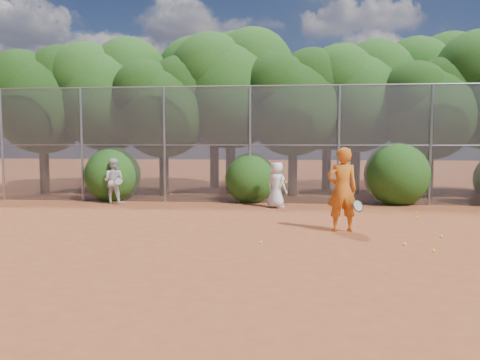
# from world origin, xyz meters

# --- Properties ---
(ground) EXTENTS (80.00, 80.00, 0.00)m
(ground) POSITION_xyz_m (0.00, 0.00, 0.00)
(ground) COLOR brown
(ground) RESTS_ON ground
(fence_back) EXTENTS (20.05, 0.09, 4.03)m
(fence_back) POSITION_xyz_m (-0.12, 6.00, 2.05)
(fence_back) COLOR gray
(fence_back) RESTS_ON ground
(tree_0) EXTENTS (4.38, 3.81, 6.00)m
(tree_0) POSITION_xyz_m (-9.44, 8.04, 3.93)
(tree_0) COLOR black
(tree_0) RESTS_ON ground
(tree_1) EXTENTS (4.64, 4.03, 6.35)m
(tree_1) POSITION_xyz_m (-6.94, 8.54, 4.16)
(tree_1) COLOR black
(tree_1) RESTS_ON ground
(tree_2) EXTENTS (3.99, 3.47, 5.47)m
(tree_2) POSITION_xyz_m (-4.45, 7.83, 3.58)
(tree_2) COLOR black
(tree_2) RESTS_ON ground
(tree_3) EXTENTS (4.89, 4.26, 6.70)m
(tree_3) POSITION_xyz_m (-1.94, 8.84, 4.40)
(tree_3) COLOR black
(tree_3) RESTS_ON ground
(tree_4) EXTENTS (4.19, 3.64, 5.73)m
(tree_4) POSITION_xyz_m (0.55, 8.24, 3.76)
(tree_4) COLOR black
(tree_4) RESTS_ON ground
(tree_5) EXTENTS (4.51, 3.92, 6.17)m
(tree_5) POSITION_xyz_m (3.06, 9.04, 4.05)
(tree_5) COLOR black
(tree_5) RESTS_ON ground
(tree_6) EXTENTS (3.86, 3.36, 5.29)m
(tree_6) POSITION_xyz_m (5.55, 8.03, 3.47)
(tree_6) COLOR black
(tree_6) RESTS_ON ground
(tree_9) EXTENTS (4.83, 4.20, 6.62)m
(tree_9) POSITION_xyz_m (-7.94, 10.84, 4.34)
(tree_9) COLOR black
(tree_9) RESTS_ON ground
(tree_10) EXTENTS (5.15, 4.48, 7.06)m
(tree_10) POSITION_xyz_m (-2.93, 11.05, 4.63)
(tree_10) COLOR black
(tree_10) RESTS_ON ground
(tree_11) EXTENTS (4.64, 4.03, 6.35)m
(tree_11) POSITION_xyz_m (2.06, 10.64, 4.16)
(tree_11) COLOR black
(tree_11) RESTS_ON ground
(tree_12) EXTENTS (5.02, 4.37, 6.88)m
(tree_12) POSITION_xyz_m (6.56, 11.24, 4.51)
(tree_12) COLOR black
(tree_12) RESTS_ON ground
(bush_0) EXTENTS (2.00, 2.00, 2.00)m
(bush_0) POSITION_xyz_m (-6.00, 6.30, 1.00)
(bush_0) COLOR #1A4411
(bush_0) RESTS_ON ground
(bush_1) EXTENTS (1.80, 1.80, 1.80)m
(bush_1) POSITION_xyz_m (-1.00, 6.30, 0.90)
(bush_1) COLOR #1A4411
(bush_1) RESTS_ON ground
(bush_2) EXTENTS (2.20, 2.20, 2.20)m
(bush_2) POSITION_xyz_m (4.00, 6.30, 1.10)
(bush_2) COLOR #1A4411
(bush_2) RESTS_ON ground
(player_yellow) EXTENTS (0.91, 0.64, 2.01)m
(player_yellow) POSITION_xyz_m (1.57, 1.21, 1.00)
(player_yellow) COLOR #C66217
(player_yellow) RESTS_ON ground
(player_teen) EXTENTS (0.86, 0.84, 1.52)m
(player_teen) POSITION_xyz_m (-0.06, 4.94, 0.76)
(player_teen) COLOR white
(player_teen) RESTS_ON ground
(player_white) EXTENTS (0.85, 0.70, 1.55)m
(player_white) POSITION_xyz_m (-5.64, 5.40, 0.77)
(player_white) COLOR silver
(player_white) RESTS_ON ground
(ball_0) EXTENTS (0.07, 0.07, 0.07)m
(ball_0) POSITION_xyz_m (3.70, 0.66, 0.03)
(ball_0) COLOR yellow
(ball_0) RESTS_ON ground
(ball_1) EXTENTS (0.07, 0.07, 0.07)m
(ball_1) POSITION_xyz_m (3.87, 3.17, 0.03)
(ball_1) COLOR yellow
(ball_1) RESTS_ON ground
(ball_2) EXTENTS (0.07, 0.07, 0.07)m
(ball_2) POSITION_xyz_m (3.11, -0.74, 0.03)
(ball_2) COLOR yellow
(ball_2) RESTS_ON ground
(ball_3) EXTENTS (0.07, 0.07, 0.07)m
(ball_3) POSITION_xyz_m (2.69, -0.23, 0.03)
(ball_3) COLOR yellow
(ball_3) RESTS_ON ground
(ball_4) EXTENTS (0.07, 0.07, 0.07)m
(ball_4) POSITION_xyz_m (-0.28, -0.36, 0.03)
(ball_4) COLOR yellow
(ball_4) RESTS_ON ground
(ball_5) EXTENTS (0.07, 0.07, 0.07)m
(ball_5) POSITION_xyz_m (4.07, 3.98, 0.03)
(ball_5) COLOR yellow
(ball_5) RESTS_ON ground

